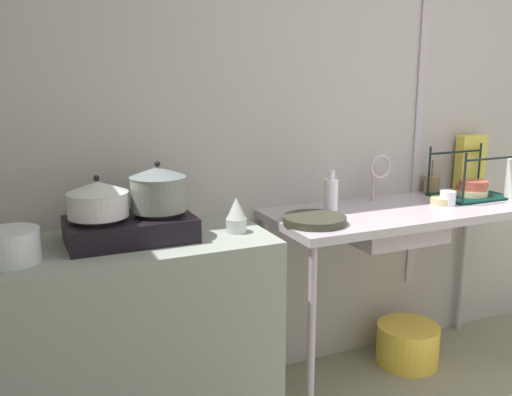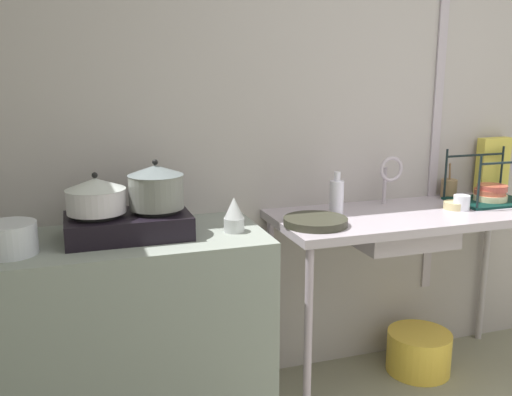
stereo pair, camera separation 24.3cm
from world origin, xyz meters
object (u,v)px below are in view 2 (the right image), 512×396
pot_beside_stove (9,239)px  frying_pan (316,222)px  cup_by_rack (462,203)px  utensil_jar (449,188)px  percolator (234,215)px  faucet (390,172)px  stove (128,225)px  pot_on_left_burner (96,195)px  dish_rack (490,194)px  bucket_on_floor (419,352)px  small_bowl_on_drainboard (455,205)px  bottle_by_sink (337,197)px  pot_on_right_burner (156,186)px  sink_basin (399,228)px  cereal_box (493,166)px

pot_beside_stove → frying_pan: 1.26m
cup_by_rack → utensil_jar: utensil_jar is taller
cup_by_rack → utensil_jar: size_ratio=0.42×
percolator → cup_by_rack: bearing=0.8°
faucet → utensil_jar: size_ratio=1.34×
stove → frying_pan: (0.81, -0.08, -0.04)m
pot_beside_stove → cup_by_rack: bearing=1.3°
pot_on_left_burner → utensil_jar: bearing=6.7°
dish_rack → bucket_on_floor: dish_rack is taller
faucet → cup_by_rack: faucet is taller
small_bowl_on_drainboard → dish_rack: bearing=13.4°
bottle_by_sink → bucket_on_floor: size_ratio=0.62×
pot_beside_stove → cup_by_rack: pot_beside_stove is taller
frying_pan → bucket_on_floor: 1.05m
stove → pot_on_left_burner: 0.18m
percolator → dish_rack: (1.43, 0.11, -0.03)m
stove → pot_on_right_burner: bearing=0.0°
dish_rack → utensil_jar: (-0.13, 0.17, 0.01)m
frying_pan → small_bowl_on_drainboard: bearing=4.4°
percolator → bottle_by_sink: (0.55, 0.13, 0.01)m
cup_by_rack → bottle_by_sink: size_ratio=0.39×
dish_rack → bucket_on_floor: 0.92m
percolator → cup_by_rack: 1.18m
sink_basin → percolator: bearing=-176.8°
cereal_box → bucket_on_floor: 1.11m
stove → cereal_box: bearing=6.5°
stove → pot_on_left_burner: size_ratio=2.10×
frying_pan → sink_basin: bearing=7.8°
frying_pan → pot_on_right_burner: bearing=173.6°
sink_basin → frying_pan: bearing=-172.2°
stove → pot_on_right_burner: pot_on_right_burner is taller
sink_basin → faucet: bearing=78.5°
pot_beside_stove → pot_on_left_burner: bearing=15.3°
stove → small_bowl_on_drainboard: bearing=-0.6°
frying_pan → cereal_box: cereal_box is taller
sink_basin → pot_on_left_burner: bearing=179.5°
sink_basin → pot_on_right_burner: bearing=179.4°
faucet → dish_rack: dish_rack is taller
pot_beside_stove → pot_on_right_burner: bearing=8.9°
bucket_on_floor → utensil_jar: bearing=36.0°
stove → frying_pan: 0.82m
stove → faucet: faucet is taller
stove → pot_beside_stove: (-0.45, -0.09, 0.01)m
small_bowl_on_drainboard → sink_basin: bearing=179.1°
stove → frying_pan: stove is taller
pot_beside_stove → small_bowl_on_drainboard: (2.04, 0.07, -0.04)m
dish_rack → pot_beside_stove: bearing=-176.7°
dish_rack → small_bowl_on_drainboard: (-0.26, -0.06, -0.03)m
pot_on_left_burner → dish_rack: size_ratio=0.62×
percolator → sink_basin: (0.85, 0.05, -0.15)m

